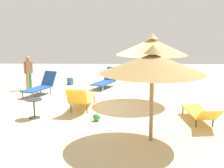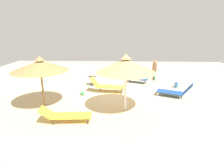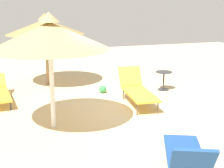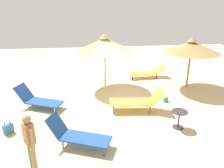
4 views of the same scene
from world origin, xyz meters
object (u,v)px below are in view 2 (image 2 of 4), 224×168
(beach_ball, at_px, (82,93))
(person_standing_front, at_px, (155,69))
(side_table_round, at_px, (92,79))
(parasol_umbrella_near_left, at_px, (40,66))
(lounge_chair_near_right, at_px, (106,85))
(lounge_chair_edge, at_px, (65,115))
(lounge_chair_far_left, at_px, (141,78))
(parasol_umbrella_far_right, at_px, (126,65))
(handbag, at_px, (176,85))
(lounge_chair_center, at_px, (176,91))

(beach_ball, bearing_deg, person_standing_front, -54.03)
(person_standing_front, distance_m, side_table_round, 4.72)
(parasol_umbrella_near_left, distance_m, lounge_chair_near_right, 4.04)
(lounge_chair_edge, height_order, person_standing_front, person_standing_front)
(lounge_chair_far_left, height_order, person_standing_front, person_standing_front)
(lounge_chair_edge, relative_size, side_table_round, 3.42)
(parasol_umbrella_far_right, distance_m, handbag, 5.43)
(lounge_chair_center, distance_m, lounge_chair_edge, 6.23)
(lounge_chair_center, height_order, lounge_chair_near_right, lounge_chair_near_right)
(lounge_chair_center, bearing_deg, beach_ball, 88.83)
(parasol_umbrella_near_left, distance_m, lounge_chair_far_left, 6.96)
(parasol_umbrella_far_right, bearing_deg, lounge_chair_far_left, -15.24)
(parasol_umbrella_far_right, relative_size, lounge_chair_center, 1.35)
(person_standing_front, bearing_deg, lounge_chair_far_left, 126.79)
(lounge_chair_edge, xyz_separation_m, person_standing_front, (6.67, -4.85, 0.54))
(beach_ball, bearing_deg, handbag, -73.84)
(lounge_chair_far_left, xyz_separation_m, lounge_chair_edge, (-5.85, 3.76, -0.07))
(parasol_umbrella_near_left, relative_size, handbag, 5.41)
(person_standing_front, height_order, side_table_round, person_standing_front)
(lounge_chair_edge, distance_m, side_table_round, 5.26)
(side_table_round, height_order, beach_ball, side_table_round)
(parasol_umbrella_near_left, distance_m, person_standing_front, 8.21)
(parasol_umbrella_far_right, relative_size, side_table_round, 4.29)
(parasol_umbrella_far_right, xyz_separation_m, side_table_round, (3.98, 2.14, -1.73))
(lounge_chair_far_left, xyz_separation_m, beach_ball, (-2.64, 3.68, -0.27))
(handbag, xyz_separation_m, side_table_round, (0.32, 5.64, 0.24))
(lounge_chair_far_left, height_order, beach_ball, lounge_chair_far_left)
(parasol_umbrella_far_right, relative_size, handbag, 5.43)
(person_standing_front, xyz_separation_m, handbag, (-1.74, -1.16, -0.68))
(handbag, distance_m, beach_ball, 6.17)
(person_standing_front, bearing_deg, parasol_umbrella_near_left, 127.94)
(lounge_chair_far_left, bearing_deg, lounge_chair_center, -149.12)
(lounge_chair_far_left, bearing_deg, lounge_chair_edge, 147.31)
(parasol_umbrella_far_right, bearing_deg, handbag, -43.71)
(side_table_round, bearing_deg, lounge_chair_center, -113.08)
(parasol_umbrella_near_left, distance_m, handbag, 8.44)
(person_standing_front, xyz_separation_m, side_table_round, (-1.42, 4.48, -0.44))
(person_standing_front, distance_m, beach_ball, 5.94)
(beach_ball, bearing_deg, lounge_chair_near_right, -65.34)
(lounge_chair_edge, xyz_separation_m, lounge_chair_near_right, (3.84, -1.45, 0.11))
(handbag, bearing_deg, lounge_chair_far_left, 67.58)
(person_standing_front, bearing_deg, parasol_umbrella_far_right, 156.57)
(parasol_umbrella_far_right, xyz_separation_m, lounge_chair_near_right, (2.57, 1.06, -1.73))
(lounge_chair_near_right, bearing_deg, side_table_round, 37.47)
(parasol_umbrella_near_left, distance_m, beach_ball, 2.96)
(lounge_chair_far_left, bearing_deg, handbag, -112.42)
(lounge_chair_far_left, distance_m, handbag, 2.44)
(parasol_umbrella_far_right, bearing_deg, side_table_round, 28.30)
(lounge_chair_near_right, relative_size, handbag, 4.25)
(person_standing_front, relative_size, beach_ball, 6.27)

